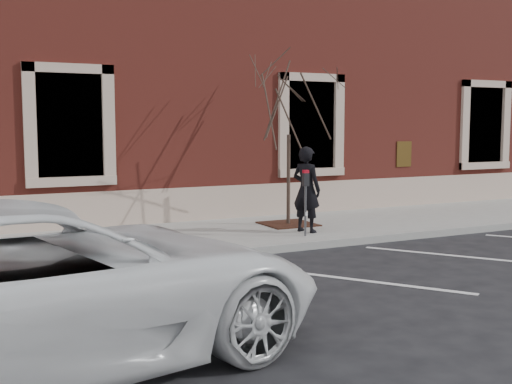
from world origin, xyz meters
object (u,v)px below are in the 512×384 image
sapling (289,110)px  man (306,189)px  parking_meter (306,190)px  white_truck (33,286)px

sapling → man: bearing=-98.2°
parking_meter → sapling: bearing=77.5°
man → parking_meter: 0.50m
man → sapling: sapling is taller
parking_meter → sapling: 2.25m
sapling → white_truck: bearing=-135.7°
man → sapling: bearing=-33.1°
man → white_truck: size_ratio=0.30×
sapling → white_truck: 9.01m
man → sapling: 1.99m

